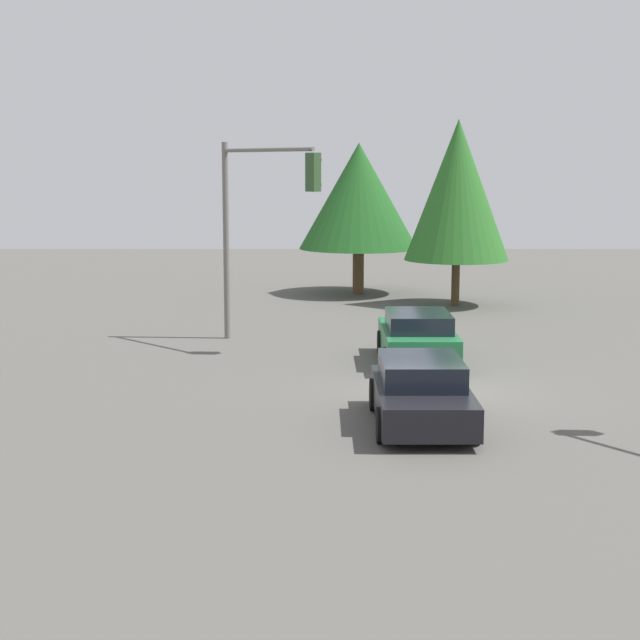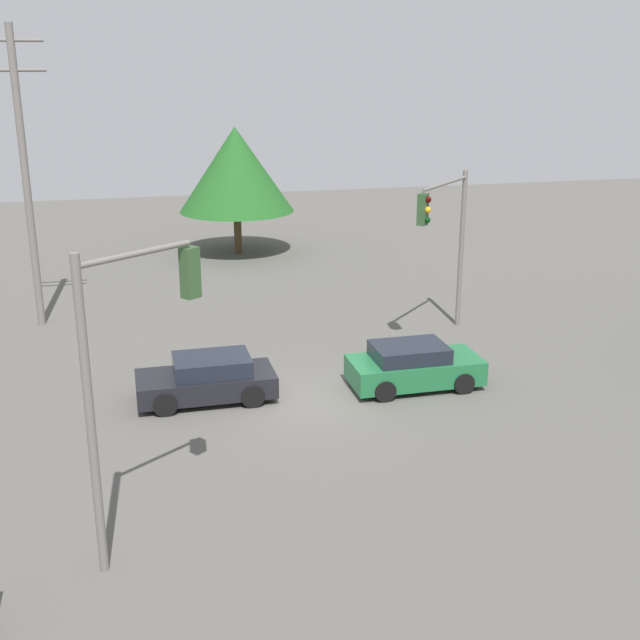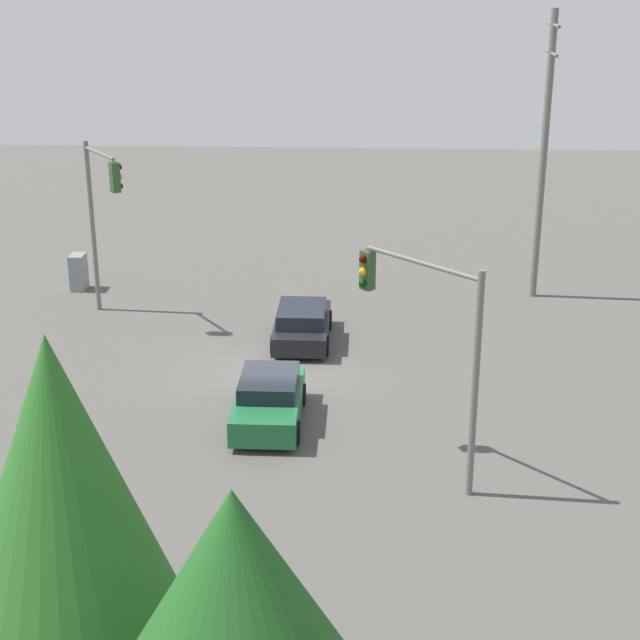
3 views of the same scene
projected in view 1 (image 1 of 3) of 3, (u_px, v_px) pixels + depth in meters
The scene contains 6 objects.
ground_plane at pixel (440, 393), 22.79m from camera, with size 80.00×80.00×0.00m, color #54514C.
sedan_green at pixel (418, 338), 26.17m from camera, with size 4.08×1.98×1.40m.
sedan_dark at pixel (422, 393), 19.91m from camera, with size 4.10×1.98×1.36m.
traffic_signal_main at pixel (261, 206), 28.35m from camera, with size 2.95×2.98×5.94m.
tree_left at pixel (457, 190), 36.42m from camera, with size 3.91×3.91×6.96m.
tree_right at pixel (359, 196), 39.89m from camera, with size 4.87×4.87×6.17m.
Camera 1 is at (-22.25, 2.80, 5.24)m, focal length 55.00 mm.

